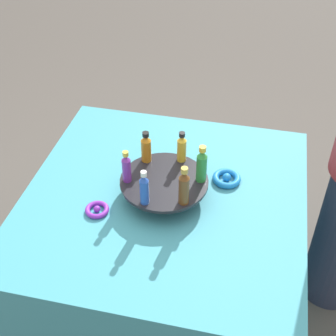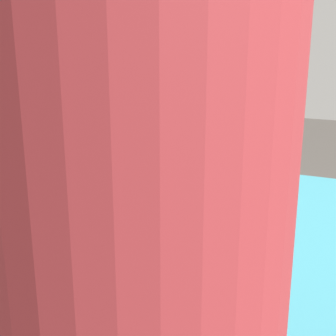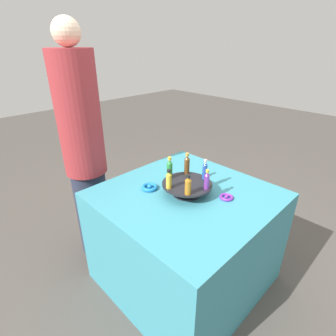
{
  "view_description": "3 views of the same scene",
  "coord_description": "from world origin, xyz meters",
  "px_view_note": "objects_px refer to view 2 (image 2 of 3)",
  "views": [
    {
      "loc": [
        1.2,
        0.28,
        1.89
      ],
      "look_at": [
        -0.01,
        0.01,
        0.86
      ],
      "focal_mm": 50.0,
      "sensor_mm": 36.0,
      "label": 1
    },
    {
      "loc": [
        -0.49,
        1.1,
        1.2
      ],
      "look_at": [
        -0.01,
        0.02,
        0.86
      ],
      "focal_mm": 50.0,
      "sensor_mm": 36.0,
      "label": 2
    },
    {
      "loc": [
        -1.09,
        -0.93,
        1.6
      ],
      "look_at": [
        -0.05,
        0.12,
        0.88
      ],
      "focal_mm": 28.0,
      "sensor_mm": 36.0,
      "label": 3
    }
  ],
  "objects_px": {
    "bottle_brown": "(121,165)",
    "ribbon_bow_purple": "(158,181)",
    "bottle_amber": "(212,161)",
    "bottle_green": "(158,175)",
    "display_stand": "(168,194)",
    "bottle_gold": "(207,174)",
    "bottle_purple": "(176,153)",
    "bottle_blue": "(134,156)",
    "ribbon_bow_blue": "(183,246)"
  },
  "relations": [
    {
      "from": "bottle_brown",
      "to": "bottle_green",
      "type": "distance_m",
      "value": 0.13
    },
    {
      "from": "display_stand",
      "to": "bottle_brown",
      "type": "bearing_deg",
      "value": 43.18
    },
    {
      "from": "bottle_gold",
      "to": "bottle_amber",
      "type": "bearing_deg",
      "value": -76.82
    },
    {
      "from": "display_stand",
      "to": "bottle_purple",
      "type": "distance_m",
      "value": 0.15
    },
    {
      "from": "bottle_brown",
      "to": "ribbon_bow_blue",
      "type": "relative_size",
      "value": 1.39
    },
    {
      "from": "bottle_gold",
      "to": "ribbon_bow_purple",
      "type": "bearing_deg",
      "value": -44.27
    },
    {
      "from": "bottle_brown",
      "to": "bottle_amber",
      "type": "bearing_deg",
      "value": -136.82
    },
    {
      "from": "bottle_gold",
      "to": "bottle_brown",
      "type": "bearing_deg",
      "value": 13.18
    },
    {
      "from": "bottle_gold",
      "to": "bottle_blue",
      "type": "bearing_deg",
      "value": -16.82
    },
    {
      "from": "bottle_gold",
      "to": "ribbon_bow_purple",
      "type": "height_order",
      "value": "bottle_gold"
    },
    {
      "from": "ribbon_bow_blue",
      "to": "bottle_gold",
      "type": "bearing_deg",
      "value": -87.94
    },
    {
      "from": "ribbon_bow_purple",
      "to": "bottle_amber",
      "type": "bearing_deg",
      "value": 151.56
    },
    {
      "from": "bottle_green",
      "to": "ribbon_bow_blue",
      "type": "xyz_separation_m",
      "value": [
        -0.1,
        0.08,
        -0.13
      ]
    },
    {
      "from": "ribbon_bow_purple",
      "to": "ribbon_bow_blue",
      "type": "bearing_deg",
      "value": 121.76
    },
    {
      "from": "bottle_amber",
      "to": "bottle_gold",
      "type": "distance_m",
      "value": 0.13
    },
    {
      "from": "bottle_green",
      "to": "bottle_gold",
      "type": "distance_m",
      "value": 0.13
    },
    {
      "from": "ribbon_bow_purple",
      "to": "ribbon_bow_blue",
      "type": "relative_size",
      "value": 0.79
    },
    {
      "from": "bottle_blue",
      "to": "bottle_green",
      "type": "relative_size",
      "value": 0.91
    },
    {
      "from": "bottle_gold",
      "to": "bottle_green",
      "type": "bearing_deg",
      "value": 43.18
    },
    {
      "from": "bottle_amber",
      "to": "ribbon_bow_purple",
      "type": "distance_m",
      "value": 0.28
    },
    {
      "from": "display_stand",
      "to": "bottle_amber",
      "type": "bearing_deg",
      "value": -136.82
    },
    {
      "from": "bottle_amber",
      "to": "bottle_blue",
      "type": "xyz_separation_m",
      "value": [
        0.22,
        0.05,
        0.0
      ]
    },
    {
      "from": "bottle_brown",
      "to": "ribbon_bow_blue",
      "type": "xyz_separation_m",
      "value": [
        -0.22,
        0.12,
        -0.13
      ]
    },
    {
      "from": "bottle_amber",
      "to": "bottle_gold",
      "type": "height_order",
      "value": "bottle_amber"
    },
    {
      "from": "bottle_green",
      "to": "ribbon_bow_purple",
      "type": "bearing_deg",
      "value": -64.6
    },
    {
      "from": "bottle_amber",
      "to": "bottle_gold",
      "type": "relative_size",
      "value": 1.01
    },
    {
      "from": "display_stand",
      "to": "bottle_purple",
      "type": "bearing_deg",
      "value": -76.82
    },
    {
      "from": "bottle_green",
      "to": "ribbon_bow_blue",
      "type": "height_order",
      "value": "bottle_green"
    },
    {
      "from": "bottle_amber",
      "to": "bottle_green",
      "type": "relative_size",
      "value": 0.86
    },
    {
      "from": "bottle_amber",
      "to": "bottle_green",
      "type": "height_order",
      "value": "bottle_green"
    },
    {
      "from": "bottle_amber",
      "to": "display_stand",
      "type": "bearing_deg",
      "value": 43.18
    },
    {
      "from": "bottle_purple",
      "to": "ribbon_bow_purple",
      "type": "xyz_separation_m",
      "value": [
        0.1,
        -0.08,
        -0.12
      ]
    },
    {
      "from": "bottle_blue",
      "to": "bottle_green",
      "type": "xyz_separation_m",
      "value": [
        -0.15,
        0.16,
        0.01
      ]
    },
    {
      "from": "bottle_purple",
      "to": "display_stand",
      "type": "bearing_deg",
      "value": 103.18
    },
    {
      "from": "ribbon_bow_purple",
      "to": "bottle_purple",
      "type": "bearing_deg",
      "value": 140.09
    },
    {
      "from": "bottle_purple",
      "to": "bottle_green",
      "type": "distance_m",
      "value": 0.26
    },
    {
      "from": "bottle_green",
      "to": "bottle_blue",
      "type": "bearing_deg",
      "value": -46.82
    },
    {
      "from": "bottle_amber",
      "to": "bottle_purple",
      "type": "height_order",
      "value": "bottle_purple"
    },
    {
      "from": "bottle_purple",
      "to": "bottle_brown",
      "type": "height_order",
      "value": "bottle_brown"
    },
    {
      "from": "display_stand",
      "to": "ribbon_bow_blue",
      "type": "height_order",
      "value": "display_stand"
    },
    {
      "from": "bottle_amber",
      "to": "ribbon_bow_blue",
      "type": "height_order",
      "value": "bottle_amber"
    },
    {
      "from": "bottle_purple",
      "to": "bottle_green",
      "type": "relative_size",
      "value": 0.87
    },
    {
      "from": "bottle_amber",
      "to": "bottle_gold",
      "type": "xyz_separation_m",
      "value": [
        -0.03,
        0.13,
        -0.0
      ]
    },
    {
      "from": "bottle_amber",
      "to": "ribbon_bow_purple",
      "type": "xyz_separation_m",
      "value": [
        0.22,
        -0.12,
        -0.12
      ]
    },
    {
      "from": "bottle_brown",
      "to": "bottle_green",
      "type": "relative_size",
      "value": 1.01
    },
    {
      "from": "bottle_brown",
      "to": "ribbon_bow_purple",
      "type": "relative_size",
      "value": 1.76
    },
    {
      "from": "display_stand",
      "to": "bottle_green",
      "type": "bearing_deg",
      "value": 103.18
    },
    {
      "from": "bottle_amber",
      "to": "bottle_purple",
      "type": "bearing_deg",
      "value": -16.82
    },
    {
      "from": "display_stand",
      "to": "bottle_purple",
      "type": "height_order",
      "value": "bottle_purple"
    },
    {
      "from": "bottle_brown",
      "to": "ribbon_bow_purple",
      "type": "bearing_deg",
      "value": -83.18
    }
  ]
}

